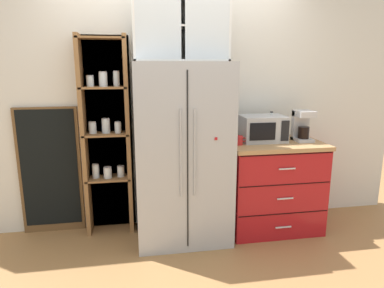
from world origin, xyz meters
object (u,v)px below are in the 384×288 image
(microwave, at_px, (262,128))
(mug_red, at_px, (239,140))
(mug_sage, at_px, (276,138))
(bottle_clear, at_px, (271,127))
(coffee_maker, at_px, (302,125))
(chalkboard_menu, at_px, (50,171))
(refrigerator, at_px, (182,153))

(microwave, bearing_deg, mug_red, -156.87)
(mug_sage, bearing_deg, bottle_clear, 90.76)
(coffee_maker, xyz_separation_m, chalkboard_menu, (-2.53, 0.29, -0.43))
(chalkboard_menu, bearing_deg, coffee_maker, -6.51)
(mug_sage, bearing_deg, mug_red, -174.04)
(refrigerator, distance_m, chalkboard_menu, 1.34)
(refrigerator, height_order, chalkboard_menu, refrigerator)
(refrigerator, bearing_deg, microwave, 5.42)
(bottle_clear, bearing_deg, coffee_maker, -17.11)
(coffee_maker, distance_m, mug_sage, 0.32)
(microwave, bearing_deg, coffee_maker, -5.88)
(coffee_maker, xyz_separation_m, bottle_clear, (-0.30, 0.09, -0.02))
(microwave, xyz_separation_m, mug_sage, (0.11, -0.08, -0.09))
(microwave, height_order, bottle_clear, bottle_clear)
(mug_sage, relative_size, bottle_clear, 0.42)
(coffee_maker, bearing_deg, refrigerator, -178.28)
(microwave, distance_m, chalkboard_menu, 2.18)
(coffee_maker, distance_m, mug_red, 0.71)
(mug_red, relative_size, mug_sage, 0.95)
(bottle_clear, distance_m, chalkboard_menu, 2.28)
(refrigerator, relative_size, bottle_clear, 5.82)
(chalkboard_menu, bearing_deg, bottle_clear, -5.05)
(mug_red, bearing_deg, mug_sage, 5.96)
(coffee_maker, height_order, chalkboard_menu, chalkboard_menu)
(bottle_clear, xyz_separation_m, chalkboard_menu, (-2.23, 0.20, -0.41))
(microwave, xyz_separation_m, mug_red, (-0.28, -0.12, -0.09))
(mug_red, height_order, bottle_clear, bottle_clear)
(refrigerator, bearing_deg, chalkboard_menu, 165.77)
(mug_red, height_order, chalkboard_menu, chalkboard_menu)
(bottle_clear, bearing_deg, microwave, -155.76)
(bottle_clear, bearing_deg, mug_sage, -89.24)
(coffee_maker, bearing_deg, chalkboard_menu, 173.49)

